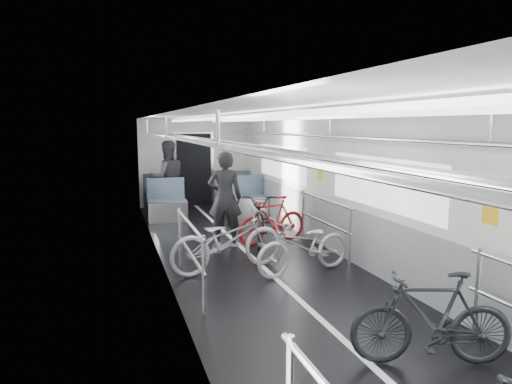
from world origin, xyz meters
The scene contains 8 objects.
car_shell centered at (0.00, 1.78, 1.13)m, with size 3.02×14.01×2.41m.
bike_left_far centered at (-0.58, 0.96, 0.49)m, with size 0.65×1.86×0.98m, color #A3A3A7.
bike_right_near centered at (0.53, -2.33, 0.45)m, with size 0.42×1.50×0.90m, color black.
bike_right_mid centered at (0.50, 0.48, 0.43)m, with size 0.58×1.65×0.87m, color #A5A4A8.
bike_right_far centered at (0.64, 2.29, 0.45)m, with size 0.42×1.50×0.90m, color #A91415.
bike_aisle centered at (0.46, 2.51, 0.49)m, with size 0.64×1.85×0.97m, color black.
person_standing centered at (-0.20, 2.61, 0.88)m, with size 0.64×0.42×1.75m, color black.
person_seated centered at (-0.89, 5.68, 0.93)m, with size 0.90×0.70×1.86m, color #2C2930.
Camera 1 is at (-2.26, -5.65, 2.23)m, focal length 32.00 mm.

